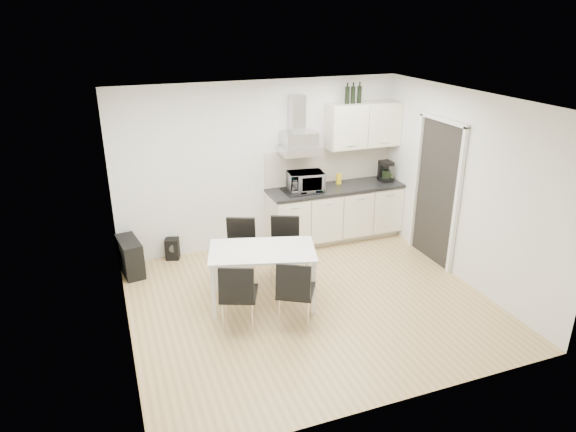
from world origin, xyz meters
name	(u,v)px	position (x,y,z in m)	size (l,w,h in m)	color
ground	(309,302)	(0.00, 0.00, 0.00)	(4.50, 4.50, 0.00)	tan
wall_back	(261,166)	(0.00, 2.00, 1.30)	(4.50, 0.10, 2.60)	white
wall_front	(400,286)	(0.00, -2.00, 1.30)	(4.50, 0.10, 2.60)	white
wall_left	(117,235)	(-2.25, 0.00, 1.30)	(0.10, 4.00, 2.60)	white
wall_right	(464,188)	(2.25, 0.00, 1.30)	(0.10, 4.00, 2.60)	white
ceiling	(313,100)	(0.00, 0.00, 2.60)	(4.50, 4.50, 0.00)	white
doorway	(435,193)	(2.21, 0.55, 1.05)	(0.08, 1.04, 2.10)	white
kitchenette	(337,191)	(1.19, 1.73, 0.83)	(2.22, 0.64, 2.52)	beige
dining_table	(262,256)	(-0.56, 0.22, 0.66)	(1.48, 1.09, 0.75)	white
chair_far_left	(240,252)	(-0.68, 0.88, 0.44)	(0.44, 0.50, 0.88)	black
chair_far_right	(284,250)	(-0.08, 0.73, 0.44)	(0.44, 0.50, 0.88)	black
chair_near_left	(239,294)	(-1.00, -0.22, 0.44)	(0.44, 0.50, 0.88)	black
chair_near_right	(296,292)	(-0.35, -0.40, 0.44)	(0.44, 0.50, 0.88)	black
guitar_amp	(130,256)	(-2.10, 1.65, 0.26)	(0.36, 0.65, 0.52)	black
floor_speaker	(172,249)	(-1.47, 1.90, 0.17)	(0.20, 0.18, 0.33)	black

